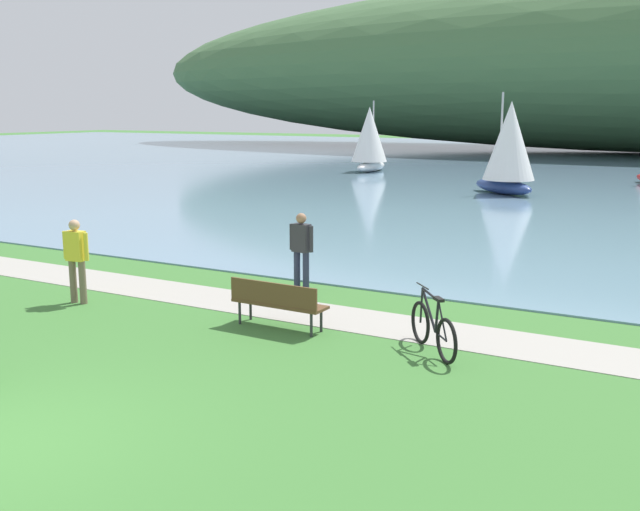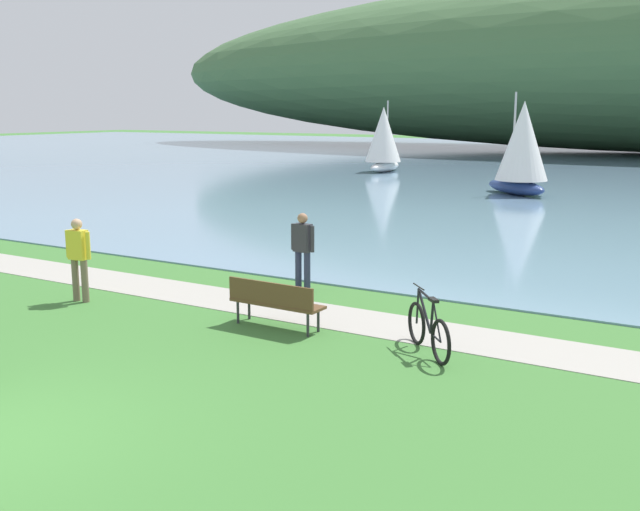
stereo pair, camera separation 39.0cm
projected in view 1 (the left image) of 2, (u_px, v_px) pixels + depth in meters
bay_water at (615, 167)px, 50.49m from camera, size 180.00×80.00×0.04m
shoreline_path at (294, 310)px, 14.43m from camera, size 60.00×1.50×0.01m
park_bench_near_camera at (277, 301)px, 13.14m from camera, size 1.81×0.52×0.88m
bicycle_leaning_near_bench at (433, 329)px, 11.86m from camera, size 1.27×1.31×1.01m
person_at_shoreline at (301, 247)px, 15.74m from camera, size 0.61×0.26×1.71m
person_on_the_grass at (76, 256)px, 14.82m from camera, size 0.61×0.26×1.71m
sailboat_nearest_to_shore at (370, 139)px, 45.71m from camera, size 2.33×3.77×4.36m
sailboat_mid_bay at (509, 147)px, 33.36m from camera, size 3.80×3.49×4.60m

